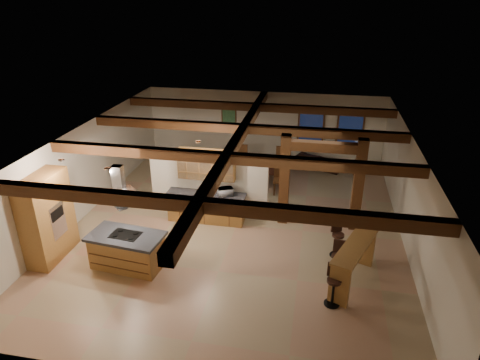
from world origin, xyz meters
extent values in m
plane|color=tan|center=(0.00, 0.00, 0.00)|extent=(12.00, 12.00, 0.00)
plane|color=beige|center=(0.00, 6.00, 1.45)|extent=(10.00, 0.00, 10.00)
plane|color=beige|center=(0.00, -6.00, 1.45)|extent=(10.00, 0.00, 10.00)
plane|color=beige|center=(-5.00, 0.00, 1.45)|extent=(0.00, 12.00, 12.00)
plane|color=beige|center=(5.00, 0.00, 1.45)|extent=(0.00, 12.00, 12.00)
plane|color=#351810|center=(0.00, 0.00, 2.90)|extent=(12.00, 12.00, 0.00)
cube|color=#432210|center=(0.00, -4.00, 2.76)|extent=(10.00, 0.25, 0.28)
cube|color=#432210|center=(0.00, -1.30, 2.76)|extent=(10.00, 0.25, 0.28)
cube|color=#432210|center=(0.00, 1.30, 2.76)|extent=(10.00, 0.25, 0.28)
cube|color=#432210|center=(0.00, 4.00, 2.76)|extent=(10.00, 0.25, 0.28)
cube|color=#432210|center=(0.00, 0.00, 2.76)|extent=(0.28, 12.00, 0.28)
cube|color=#432210|center=(1.40, 0.50, 1.45)|extent=(0.30, 0.30, 2.90)
cube|color=#432210|center=(3.60, 0.50, 1.45)|extent=(0.30, 0.30, 2.90)
cube|color=#432210|center=(2.50, 0.50, 2.60)|extent=(2.50, 0.28, 0.28)
cube|color=beige|center=(-1.00, 0.50, 1.10)|extent=(3.80, 0.18, 2.20)
cube|color=olive|center=(-4.67, -2.60, 1.20)|extent=(0.64, 1.60, 2.40)
cube|color=silver|center=(-4.37, -2.60, 1.15)|extent=(0.06, 0.62, 0.95)
cube|color=black|center=(-4.33, -2.60, 1.35)|extent=(0.01, 0.50, 0.28)
cube|color=olive|center=(-1.00, 0.11, 0.43)|extent=(2.40, 0.60, 0.86)
cube|color=black|center=(-1.00, 0.11, 0.90)|extent=(2.50, 0.66, 0.08)
cube|color=olive|center=(-1.00, 0.32, 1.85)|extent=(1.80, 0.34, 0.95)
cube|color=silver|center=(-1.00, 0.14, 1.85)|extent=(1.74, 0.02, 0.90)
pyramid|color=silver|center=(-2.43, -2.66, 1.73)|extent=(1.10, 1.10, 0.45)
cube|color=silver|center=(-2.43, -2.66, 2.54)|extent=(0.26, 0.22, 0.73)
cube|color=#432210|center=(2.00, 5.94, 1.50)|extent=(1.10, 0.05, 1.70)
cube|color=black|center=(2.00, 5.91, 1.50)|extent=(0.95, 0.02, 1.55)
cube|color=#432210|center=(3.60, 5.94, 1.50)|extent=(1.10, 0.05, 1.70)
cube|color=black|center=(3.60, 5.91, 1.50)|extent=(0.95, 0.02, 1.55)
cube|color=#432210|center=(-1.50, 5.94, 1.70)|extent=(0.65, 0.04, 0.85)
cube|color=#235336|center=(-1.50, 5.92, 1.70)|extent=(0.55, 0.01, 0.75)
cylinder|color=silver|center=(-2.60, -2.80, 2.87)|extent=(0.16, 0.16, 0.03)
cylinder|color=silver|center=(-1.00, -0.50, 2.87)|extent=(0.16, 0.16, 0.03)
cylinder|color=silver|center=(-4.00, -2.50, 2.87)|extent=(0.16, 0.16, 0.03)
cube|color=olive|center=(-2.43, -2.66, 0.44)|extent=(1.91, 1.11, 0.87)
cube|color=black|center=(-2.43, -2.66, 0.91)|extent=(2.05, 1.25, 0.08)
cube|color=black|center=(-2.43, -2.66, 0.96)|extent=(0.81, 0.59, 0.02)
imported|color=#3E190F|center=(0.27, 3.24, 0.30)|extent=(1.72, 1.00, 0.59)
imported|color=black|center=(2.44, 5.28, 0.28)|extent=(2.07, 1.44, 0.56)
imported|color=#ADADB1|center=(-0.38, 0.11, 1.07)|extent=(0.55, 0.48, 0.25)
cube|color=olive|center=(3.41, -2.30, 1.09)|extent=(1.28, 2.18, 0.06)
cube|color=olive|center=(3.05, -3.19, 0.53)|extent=(0.48, 0.28, 1.06)
cube|color=olive|center=(3.76, -1.41, 0.53)|extent=(0.48, 0.28, 1.06)
cube|color=#432210|center=(4.04, 4.84, 0.27)|extent=(0.47, 0.47, 0.53)
cylinder|color=black|center=(4.04, 4.84, 0.61)|extent=(0.06, 0.06, 0.16)
cone|color=#E9C28B|center=(4.04, 4.84, 0.77)|extent=(0.27, 0.27, 0.18)
cylinder|color=black|center=(2.92, -3.22, 0.67)|extent=(0.34, 0.34, 0.07)
cube|color=black|center=(2.91, -3.07, 0.89)|extent=(0.32, 0.07, 0.37)
cylinder|color=black|center=(2.92, -3.22, 0.34)|extent=(0.06, 0.06, 0.65)
cylinder|color=black|center=(2.92, -3.22, 0.02)|extent=(0.37, 0.37, 0.03)
cylinder|color=black|center=(3.03, -2.17, 0.66)|extent=(0.33, 0.33, 0.06)
cube|color=black|center=(3.05, -2.02, 0.86)|extent=(0.31, 0.07, 0.36)
cylinder|color=black|center=(3.03, -2.17, 0.33)|extent=(0.05, 0.05, 0.64)
cylinder|color=black|center=(3.03, -2.17, 0.02)|extent=(0.36, 0.36, 0.03)
cylinder|color=black|center=(3.06, -1.16, 0.66)|extent=(0.33, 0.33, 0.06)
cube|color=black|center=(3.00, -1.01, 0.88)|extent=(0.31, 0.14, 0.37)
cylinder|color=black|center=(3.06, -1.16, 0.33)|extent=(0.06, 0.06, 0.64)
cylinder|color=black|center=(3.06, -1.16, 0.02)|extent=(0.37, 0.37, 0.03)
cube|color=#432210|center=(-0.47, 2.42, 0.50)|extent=(0.50, 0.50, 0.07)
cube|color=#432210|center=(-0.48, 2.65, 0.92)|extent=(0.47, 0.08, 0.84)
cylinder|color=#432210|center=(-0.65, 2.22, 0.24)|extent=(0.06, 0.06, 0.47)
cylinder|color=#432210|center=(-0.27, 2.24, 0.24)|extent=(0.06, 0.06, 0.47)
cylinder|color=#432210|center=(-0.67, 2.60, 0.24)|extent=(0.06, 0.06, 0.47)
cylinder|color=#432210|center=(-0.29, 2.62, 0.24)|extent=(0.06, 0.06, 0.47)
cube|color=#432210|center=(-0.56, 3.98, 0.50)|extent=(0.50, 0.50, 0.07)
cube|color=#432210|center=(-0.54, 3.75, 0.92)|extent=(0.47, 0.08, 0.84)
cylinder|color=#432210|center=(-0.38, 4.18, 0.24)|extent=(0.06, 0.06, 0.47)
cylinder|color=#432210|center=(-0.76, 4.16, 0.24)|extent=(0.06, 0.06, 0.47)
cylinder|color=#432210|center=(-0.35, 3.80, 0.24)|extent=(0.06, 0.06, 0.47)
cylinder|color=#432210|center=(-0.73, 3.78, 0.24)|extent=(0.06, 0.06, 0.47)
cube|color=#432210|center=(1.10, 2.50, 0.50)|extent=(0.50, 0.50, 0.07)
cube|color=#432210|center=(1.08, 2.74, 0.92)|extent=(0.47, 0.08, 0.84)
cylinder|color=#432210|center=(0.92, 2.30, 0.24)|extent=(0.06, 0.06, 0.47)
cylinder|color=#432210|center=(1.30, 2.32, 0.24)|extent=(0.06, 0.06, 0.47)
cylinder|color=#432210|center=(0.90, 2.68, 0.24)|extent=(0.06, 0.06, 0.47)
cylinder|color=#432210|center=(1.28, 2.70, 0.24)|extent=(0.06, 0.06, 0.47)
cube|color=#432210|center=(1.01, 4.07, 0.50)|extent=(0.50, 0.50, 0.07)
cube|color=#432210|center=(1.02, 3.83, 0.92)|extent=(0.47, 0.08, 0.84)
cylinder|color=#432210|center=(1.19, 4.27, 0.24)|extent=(0.06, 0.06, 0.47)
cylinder|color=#432210|center=(0.81, 4.25, 0.24)|extent=(0.06, 0.06, 0.47)
cylinder|color=#432210|center=(1.21, 3.89, 0.24)|extent=(0.06, 0.06, 0.47)
cylinder|color=#432210|center=(0.83, 3.87, 0.24)|extent=(0.06, 0.06, 0.47)
camera|label=1|loc=(2.28, -11.48, 6.83)|focal=32.00mm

